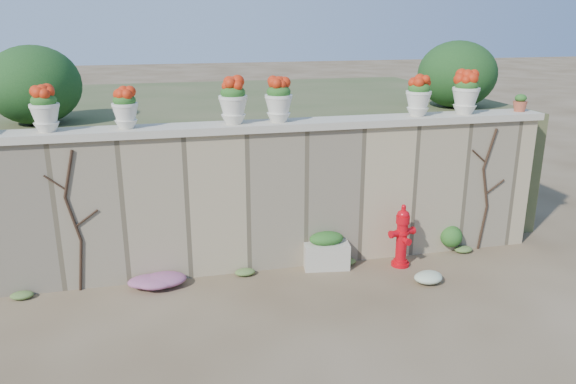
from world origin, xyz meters
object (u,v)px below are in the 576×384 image
object	(u,v)px
planter_box	(326,251)
urn_pot_0	(45,109)
fire_hydrant	(402,236)
terracotta_pot	(520,104)

from	to	relation	value
planter_box	urn_pot_0	distance (m)	4.18
fire_hydrant	planter_box	bearing A→B (deg)	156.15
fire_hydrant	planter_box	world-z (taller)	fire_hydrant
terracotta_pot	urn_pot_0	bearing A→B (deg)	180.00
fire_hydrant	urn_pot_0	distance (m)	5.05
planter_box	terracotta_pot	distance (m)	3.69
urn_pot_0	terracotta_pot	size ratio (longest dim) A/B	2.24
planter_box	urn_pot_0	xyz separation A→B (m)	(-3.58, 0.29, 2.13)
planter_box	urn_pot_0	world-z (taller)	urn_pot_0
urn_pot_0	planter_box	bearing A→B (deg)	-4.61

